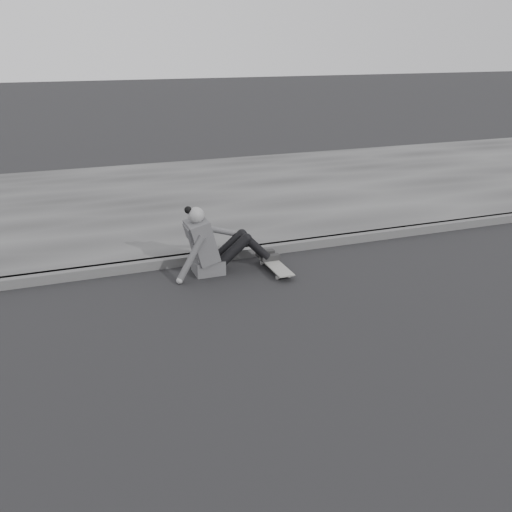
{
  "coord_description": "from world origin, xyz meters",
  "views": [
    {
      "loc": [
        -3.7,
        -4.18,
        2.72
      ],
      "look_at": [
        -1.64,
        1.3,
        0.5
      ],
      "focal_mm": 40.0,
      "sensor_mm": 36.0,
      "label": 1
    }
  ],
  "objects": [
    {
      "name": "seated_woman",
      "position": [
        -1.88,
        2.2,
        0.36
      ],
      "size": [
        1.38,
        0.46,
        0.88
      ],
      "color": "#47474A",
      "rests_on": "ground"
    },
    {
      "name": "curb",
      "position": [
        0.0,
        2.58,
        0.06
      ],
      "size": [
        24.0,
        0.16,
        0.12
      ],
      "primitive_type": "cube",
      "color": "#4A4A4A",
      "rests_on": "ground"
    },
    {
      "name": "ground",
      "position": [
        0.0,
        0.0,
        0.0
      ],
      "size": [
        80.0,
        80.0,
        0.0
      ],
      "primitive_type": "plane",
      "color": "black",
      "rests_on": "ground"
    },
    {
      "name": "skateboard",
      "position": [
        -1.14,
        1.95,
        0.07
      ],
      "size": [
        0.2,
        0.78,
        0.09
      ],
      "color": "gray",
      "rests_on": "ground"
    },
    {
      "name": "sidewalk",
      "position": [
        0.0,
        5.6,
        0.06
      ],
      "size": [
        24.0,
        6.0,
        0.12
      ],
      "primitive_type": "cube",
      "color": "#3C3C3C",
      "rests_on": "ground"
    }
  ]
}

